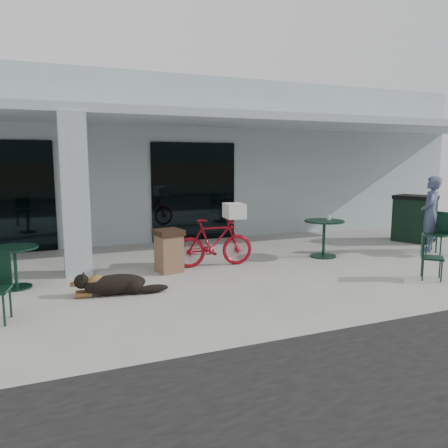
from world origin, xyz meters
name	(u,v)px	position (x,y,z in m)	size (l,w,h in m)	color
ground	(187,299)	(0.00, 0.00, 0.00)	(80.00, 80.00, 0.00)	#AFABA5
building	(109,159)	(0.00, 8.50, 2.25)	(22.00, 7.00, 4.50)	#B0C2C7
storefront_glass_right	(194,192)	(1.80, 4.98, 1.35)	(2.40, 0.06, 2.70)	black
column	(75,195)	(-1.50, 2.30, 1.56)	(0.50, 0.50, 3.12)	#B0C2C7
overhang	(137,116)	(0.00, 3.60, 3.21)	(22.00, 2.80, 0.18)	#B0C2C7
bicycle	(214,243)	(1.20, 1.90, 0.51)	(0.48, 1.69, 1.01)	maroon
laundry_basket	(234,211)	(1.65, 1.85, 1.17)	(0.52, 0.38, 0.31)	white
dog	(115,283)	(-1.02, 0.70, 0.20)	(1.17, 0.39, 0.39)	black
cup_near_dog	(100,288)	(-1.24, 1.00, 0.05)	(0.08, 0.08, 0.10)	white
cafe_table_near	(16,268)	(-2.58, 1.73, 0.37)	(0.79, 0.79, 0.74)	#123324
cafe_table_far	(324,239)	(3.88, 1.79, 0.43)	(0.91, 0.91, 0.85)	#123324
cafe_chair_far_a	(432,257)	(4.63, -0.61, 0.43)	(0.39, 0.42, 0.86)	#123324
cafe_chair_far_b	(439,234)	(6.50, 0.90, 0.51)	(0.46, 0.50, 1.01)	#123324
person	(430,214)	(6.67, 1.36, 0.92)	(0.67, 0.44, 1.85)	#465576
cup_on_table	(329,217)	(4.05, 1.85, 0.91)	(0.08, 0.08, 0.11)	white
trash_receptacle	(169,251)	(0.20, 1.80, 0.43)	(0.51, 0.51, 0.86)	brown
wheeled_bin	(414,218)	(7.34, 2.49, 0.64)	(0.78, 1.00, 1.27)	black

